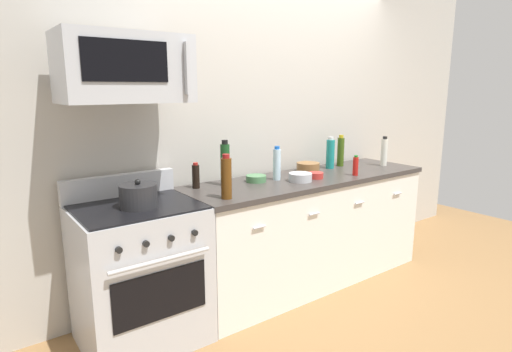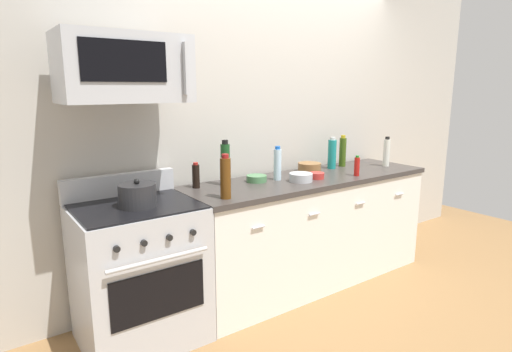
# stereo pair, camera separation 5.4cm
# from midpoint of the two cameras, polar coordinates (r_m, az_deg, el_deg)

# --- Properties ---
(ground_plane) EXTENTS (6.37, 6.37, 0.00)m
(ground_plane) POSITION_cam_midpoint_polar(r_m,az_deg,el_deg) (3.78, 7.53, -13.85)
(ground_plane) COLOR olive
(back_wall) EXTENTS (5.31, 0.10, 2.70)m
(back_wall) POSITION_cam_midpoint_polar(r_m,az_deg,el_deg) (3.72, 3.78, 7.49)
(back_wall) COLOR #B7B2A8
(back_wall) RESTS_ON ground_plane
(counter_unit) EXTENTS (2.22, 0.66, 0.92)m
(counter_unit) POSITION_cam_midpoint_polar(r_m,az_deg,el_deg) (3.60, 7.74, -7.25)
(counter_unit) COLOR silver
(counter_unit) RESTS_ON ground_plane
(range_oven) EXTENTS (0.76, 0.69, 1.07)m
(range_oven) POSITION_cam_midpoint_polar(r_m,az_deg,el_deg) (2.87, -15.13, -12.54)
(range_oven) COLOR #B7BABF
(range_oven) RESTS_ON ground_plane
(microwave) EXTENTS (0.74, 0.44, 0.40)m
(microwave) POSITION_cam_midpoint_polar(r_m,az_deg,el_deg) (2.66, -17.00, 13.86)
(microwave) COLOR #B7BABF
(bottle_hot_sauce_red) EXTENTS (0.05, 0.05, 0.17)m
(bottle_hot_sauce_red) POSITION_cam_midpoint_polar(r_m,az_deg,el_deg) (3.57, 14.04, 1.30)
(bottle_hot_sauce_red) COLOR #B21914
(bottle_hot_sauce_red) RESTS_ON countertop_slab
(bottle_wine_green) EXTENTS (0.07, 0.07, 0.34)m
(bottle_wine_green) POSITION_cam_midpoint_polar(r_m,az_deg,el_deg) (3.12, -3.72, 1.66)
(bottle_wine_green) COLOR #19471E
(bottle_wine_green) RESTS_ON countertop_slab
(bottle_soy_sauce_dark) EXTENTS (0.05, 0.05, 0.19)m
(bottle_soy_sauce_dark) POSITION_cam_midpoint_polar(r_m,az_deg,el_deg) (3.07, -7.71, 0.02)
(bottle_soy_sauce_dark) COLOR black
(bottle_soy_sauce_dark) RESTS_ON countertop_slab
(bottle_wine_amber) EXTENTS (0.07, 0.07, 0.30)m
(bottle_wine_amber) POSITION_cam_midpoint_polar(r_m,az_deg,el_deg) (2.74, -3.63, -0.21)
(bottle_wine_amber) COLOR #59330F
(bottle_wine_amber) RESTS_ON countertop_slab
(bottle_olive_oil) EXTENTS (0.06, 0.06, 0.29)m
(bottle_olive_oil) POSITION_cam_midpoint_polar(r_m,az_deg,el_deg) (3.97, 12.13, 3.28)
(bottle_olive_oil) COLOR #385114
(bottle_olive_oil) RESTS_ON countertop_slab
(bottle_sparkling_teal) EXTENTS (0.08, 0.08, 0.29)m
(bottle_sparkling_teal) POSITION_cam_midpoint_polar(r_m,az_deg,el_deg) (3.84, 10.75, 3.01)
(bottle_sparkling_teal) COLOR #197F7A
(bottle_sparkling_teal) RESTS_ON countertop_slab
(bottle_vinegar_white) EXTENTS (0.06, 0.06, 0.28)m
(bottle_vinegar_white) POSITION_cam_midpoint_polar(r_m,az_deg,el_deg) (4.09, 17.77, 3.12)
(bottle_vinegar_white) COLOR silver
(bottle_vinegar_white) RESTS_ON countertop_slab
(bottle_water_clear) EXTENTS (0.06, 0.06, 0.27)m
(bottle_water_clear) POSITION_cam_midpoint_polar(r_m,az_deg,el_deg) (3.30, 3.42, 1.64)
(bottle_water_clear) COLOR silver
(bottle_water_clear) RESTS_ON countertop_slab
(bowl_red_small) EXTENTS (0.12, 0.12, 0.05)m
(bowl_red_small) POSITION_cam_midpoint_polar(r_m,az_deg,el_deg) (3.41, 8.74, 0.08)
(bowl_red_small) COLOR #B72D28
(bowl_red_small) RESTS_ON countertop_slab
(bowl_green_glaze) EXTENTS (0.16, 0.16, 0.05)m
(bowl_green_glaze) POSITION_cam_midpoint_polar(r_m,az_deg,el_deg) (3.25, 0.55, -0.31)
(bowl_green_glaze) COLOR #477A4C
(bowl_green_glaze) RESTS_ON countertop_slab
(bowl_steel_prep) EXTENTS (0.18, 0.18, 0.06)m
(bowl_steel_prep) POSITION_cam_midpoint_polar(r_m,az_deg,el_deg) (3.28, 6.62, -0.14)
(bowl_steel_prep) COLOR #B2B5BA
(bowl_steel_prep) RESTS_ON countertop_slab
(bowl_wooden_salad) EXTENTS (0.20, 0.20, 0.08)m
(bowl_wooden_salad) POSITION_cam_midpoint_polar(r_m,az_deg,el_deg) (3.67, 7.72, 1.23)
(bowl_wooden_salad) COLOR brown
(bowl_wooden_salad) RESTS_ON countertop_slab
(stockpot) EXTENTS (0.23, 0.23, 0.18)m
(stockpot) POSITION_cam_midpoint_polar(r_m,az_deg,el_deg) (2.65, -15.33, -2.55)
(stockpot) COLOR #262628
(stockpot) RESTS_ON range_oven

